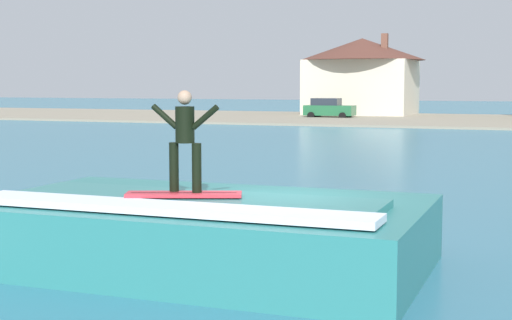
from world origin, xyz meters
name	(u,v)px	position (x,y,z in m)	size (l,w,h in m)	color
ground_plane	(282,263)	(0.00, 0.00, 0.00)	(260.00, 260.00, 0.00)	teal
wave_crest	(203,232)	(-1.19, -0.78, 0.62)	(7.59, 4.49, 1.32)	teal
surfboard	(184,194)	(-1.29, -1.31, 1.35)	(1.97, 1.13, 0.06)	#D8333F
surfer	(185,135)	(-1.30, -1.23, 2.33)	(1.24, 0.32, 1.71)	black
shoreline_bank	(493,121)	(0.00, 53.91, 0.08)	(120.00, 23.27, 0.17)	gray
car_near_shore	(329,108)	(-14.19, 54.24, 0.95)	(4.43, 2.28, 1.86)	#23663D
house_with_chimney	(362,72)	(-13.00, 61.91, 4.24)	(12.27, 12.27, 7.89)	beige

